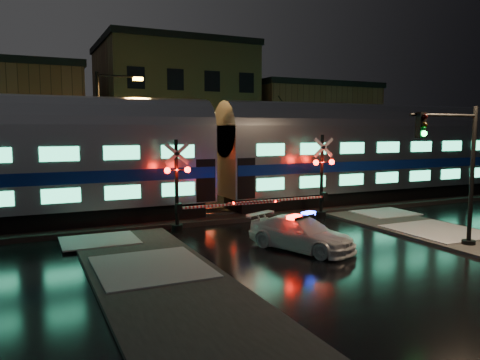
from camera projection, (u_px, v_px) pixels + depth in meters
name	position (u px, v px, depth m)	size (l,w,h in m)	color
ground	(278.00, 234.00, 20.83)	(120.00, 120.00, 0.00)	black
ballast	(233.00, 213.00, 25.33)	(90.00, 4.20, 0.24)	black
sidewalk_left	(179.00, 298.00, 12.69)	(4.00, 20.00, 0.12)	#2D2D2D
building_mid	(173.00, 117.00, 41.33)	(12.00, 11.00, 11.50)	brown
building_right	(301.00, 133.00, 46.49)	(12.00, 10.00, 8.50)	brown
train	(215.00, 153.00, 24.55)	(51.00, 3.12, 5.92)	black
police_car	(301.00, 233.00, 18.00)	(3.37, 4.74, 1.43)	white
crossing_signal_right	(317.00, 184.00, 24.23)	(6.15, 0.67, 4.36)	black
crossing_signal_left	(185.00, 194.00, 21.23)	(5.90, 0.66, 4.18)	black
traffic_light	(457.00, 174.00, 17.77)	(3.57, 0.67, 5.52)	black
streetlight	(104.00, 132.00, 25.93)	(2.60, 0.27, 7.77)	black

